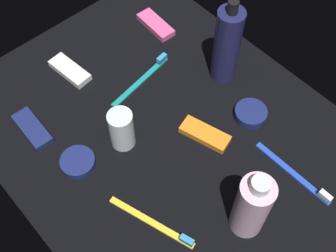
{
  "coord_description": "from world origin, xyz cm",
  "views": [
    {
      "loc": [
        36.05,
        -32.49,
        78.73
      ],
      "look_at": [
        0.0,
        0.0,
        3.0
      ],
      "focal_mm": 47.34,
      "sensor_mm": 36.0,
      "label": 1
    }
  ],
  "objects_px": {
    "deodorant_stick": "(122,129)",
    "snack_bar_pink": "(156,25)",
    "snack_bar_navy": "(32,129)",
    "bodywash_bottle": "(252,206)",
    "toothbrush_teal": "(144,77)",
    "snack_bar_white": "(70,70)",
    "cream_tin_left": "(78,162)",
    "cream_tin_right": "(251,114)",
    "toothbrush_blue": "(297,176)",
    "toothbrush_yellow": "(156,224)",
    "lotion_bottle": "(227,45)",
    "snack_bar_orange": "(205,134)"
  },
  "relations": [
    {
      "from": "toothbrush_blue",
      "to": "snack_bar_pink",
      "type": "distance_m",
      "value": 0.5
    },
    {
      "from": "toothbrush_blue",
      "to": "snack_bar_orange",
      "type": "height_order",
      "value": "toothbrush_blue"
    },
    {
      "from": "toothbrush_yellow",
      "to": "cream_tin_left",
      "type": "bearing_deg",
      "value": -171.05
    },
    {
      "from": "toothbrush_teal",
      "to": "cream_tin_right",
      "type": "xyz_separation_m",
      "value": [
        0.23,
        0.1,
        0.0
      ]
    },
    {
      "from": "toothbrush_blue",
      "to": "cream_tin_left",
      "type": "relative_size",
      "value": 2.58
    },
    {
      "from": "toothbrush_yellow",
      "to": "snack_bar_white",
      "type": "height_order",
      "value": "toothbrush_yellow"
    },
    {
      "from": "toothbrush_teal",
      "to": "snack_bar_white",
      "type": "bearing_deg",
      "value": -138.47
    },
    {
      "from": "toothbrush_teal",
      "to": "snack_bar_pink",
      "type": "bearing_deg",
      "value": 129.48
    },
    {
      "from": "bodywash_bottle",
      "to": "cream_tin_left",
      "type": "bearing_deg",
      "value": -152.76
    },
    {
      "from": "deodorant_stick",
      "to": "snack_bar_pink",
      "type": "relative_size",
      "value": 0.9
    },
    {
      "from": "toothbrush_teal",
      "to": "cream_tin_left",
      "type": "relative_size",
      "value": 2.58
    },
    {
      "from": "toothbrush_yellow",
      "to": "cream_tin_right",
      "type": "height_order",
      "value": "toothbrush_yellow"
    },
    {
      "from": "bodywash_bottle",
      "to": "toothbrush_yellow",
      "type": "relative_size",
      "value": 0.98
    },
    {
      "from": "deodorant_stick",
      "to": "toothbrush_teal",
      "type": "bearing_deg",
      "value": 125.3
    },
    {
      "from": "lotion_bottle",
      "to": "snack_bar_white",
      "type": "relative_size",
      "value": 2.04
    },
    {
      "from": "deodorant_stick",
      "to": "toothbrush_blue",
      "type": "distance_m",
      "value": 0.36
    },
    {
      "from": "toothbrush_blue",
      "to": "snack_bar_white",
      "type": "distance_m",
      "value": 0.55
    },
    {
      "from": "snack_bar_pink",
      "to": "deodorant_stick",
      "type": "bearing_deg",
      "value": -49.57
    },
    {
      "from": "snack_bar_white",
      "to": "cream_tin_left",
      "type": "xyz_separation_m",
      "value": [
        0.21,
        -0.13,
        0.0
      ]
    },
    {
      "from": "deodorant_stick",
      "to": "toothbrush_yellow",
      "type": "relative_size",
      "value": 0.53
    },
    {
      "from": "snack_bar_white",
      "to": "lotion_bottle",
      "type": "bearing_deg",
      "value": 41.27
    },
    {
      "from": "lotion_bottle",
      "to": "toothbrush_teal",
      "type": "relative_size",
      "value": 1.18
    },
    {
      "from": "toothbrush_blue",
      "to": "snack_bar_orange",
      "type": "xyz_separation_m",
      "value": [
        -0.19,
        -0.07,
        0.0
      ]
    },
    {
      "from": "cream_tin_left",
      "to": "cream_tin_right",
      "type": "distance_m",
      "value": 0.37
    },
    {
      "from": "bodywash_bottle",
      "to": "toothbrush_blue",
      "type": "distance_m",
      "value": 0.16
    },
    {
      "from": "deodorant_stick",
      "to": "snack_bar_orange",
      "type": "relative_size",
      "value": 0.9
    },
    {
      "from": "lotion_bottle",
      "to": "cream_tin_left",
      "type": "relative_size",
      "value": 3.05
    },
    {
      "from": "lotion_bottle",
      "to": "snack_bar_navy",
      "type": "distance_m",
      "value": 0.44
    },
    {
      "from": "lotion_bottle",
      "to": "snack_bar_navy",
      "type": "xyz_separation_m",
      "value": [
        -0.16,
        -0.41,
        -0.09
      ]
    },
    {
      "from": "toothbrush_blue",
      "to": "snack_bar_orange",
      "type": "distance_m",
      "value": 0.2
    },
    {
      "from": "cream_tin_right",
      "to": "snack_bar_pink",
      "type": "bearing_deg",
      "value": 175.79
    },
    {
      "from": "toothbrush_yellow",
      "to": "snack_bar_pink",
      "type": "relative_size",
      "value": 1.69
    },
    {
      "from": "toothbrush_teal",
      "to": "snack_bar_navy",
      "type": "height_order",
      "value": "toothbrush_teal"
    },
    {
      "from": "snack_bar_white",
      "to": "cream_tin_left",
      "type": "bearing_deg",
      "value": -37.57
    },
    {
      "from": "lotion_bottle",
      "to": "cream_tin_left",
      "type": "xyz_separation_m",
      "value": [
        -0.03,
        -0.38,
        -0.09
      ]
    },
    {
      "from": "toothbrush_yellow",
      "to": "snack_bar_pink",
      "type": "height_order",
      "value": "toothbrush_yellow"
    },
    {
      "from": "deodorant_stick",
      "to": "toothbrush_teal",
      "type": "distance_m",
      "value": 0.17
    },
    {
      "from": "deodorant_stick",
      "to": "toothbrush_teal",
      "type": "relative_size",
      "value": 0.52
    },
    {
      "from": "snack_bar_navy",
      "to": "bodywash_bottle",
      "type": "bearing_deg",
      "value": 24.99
    },
    {
      "from": "toothbrush_teal",
      "to": "cream_tin_left",
      "type": "height_order",
      "value": "toothbrush_teal"
    },
    {
      "from": "deodorant_stick",
      "to": "cream_tin_left",
      "type": "bearing_deg",
      "value": -100.92
    },
    {
      "from": "snack_bar_pink",
      "to": "snack_bar_orange",
      "type": "xyz_separation_m",
      "value": [
        0.31,
        -0.13,
        0.0
      ]
    },
    {
      "from": "toothbrush_blue",
      "to": "bodywash_bottle",
      "type": "bearing_deg",
      "value": -91.81
    },
    {
      "from": "cream_tin_left",
      "to": "cream_tin_right",
      "type": "height_order",
      "value": "cream_tin_right"
    },
    {
      "from": "bodywash_bottle",
      "to": "deodorant_stick",
      "type": "distance_m",
      "value": 0.29
    },
    {
      "from": "toothbrush_teal",
      "to": "snack_bar_navy",
      "type": "bearing_deg",
      "value": -100.75
    },
    {
      "from": "cream_tin_right",
      "to": "deodorant_stick",
      "type": "bearing_deg",
      "value": -118.8
    },
    {
      "from": "bodywash_bottle",
      "to": "toothbrush_yellow",
      "type": "bearing_deg",
      "value": -129.9
    },
    {
      "from": "bodywash_bottle",
      "to": "toothbrush_yellow",
      "type": "height_order",
      "value": "bodywash_bottle"
    },
    {
      "from": "snack_bar_orange",
      "to": "cream_tin_right",
      "type": "bearing_deg",
      "value": 58.31
    }
  ]
}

